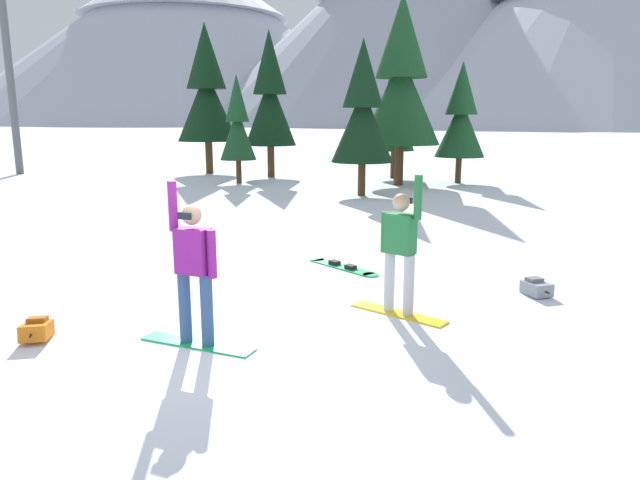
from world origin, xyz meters
name	(u,v)px	position (x,y,z in m)	size (l,w,h in m)	color
ground_plane	(222,350)	(0.00, 0.00, 0.00)	(800.00, 800.00, 0.00)	white
snowboarder_foreground	(194,270)	(-0.35, 0.10, 0.96)	(1.54, 0.57, 2.02)	#19B259
snowboarder_midground	(400,249)	(2.00, 1.76, 0.95)	(1.44, 0.94, 2.01)	yellow
loose_snowboard_far_spare	(342,266)	(0.79, 4.19, 0.02)	(1.57, 1.30, 0.09)	#19B259
backpack_grey	(536,288)	(4.07, 3.11, 0.12)	(0.49, 0.55, 0.27)	gray
backpack_orange	(37,330)	(-2.40, -0.15, 0.14)	(0.47, 0.55, 0.29)	orange
pine_tree_broad	(237,125)	(-5.82, 17.30, 2.45)	(1.52, 1.52, 4.50)	#472D19
pine_tree_young	(395,109)	(0.43, 20.76, 3.09)	(1.83, 1.83, 5.68)	#472D19
pine_tree_tall	(363,111)	(-0.21, 14.42, 2.95)	(2.20, 2.20, 5.41)	#472D19
pine_tree_leaning	(401,83)	(0.85, 17.95, 4.10)	(3.22, 3.22, 7.52)	#472D19
pine_tree_short	(270,98)	(-5.24, 20.16, 3.61)	(2.37, 2.37, 6.63)	#472D19
pine_tree_slender	(207,92)	(-8.76, 21.27, 3.93)	(2.95, 2.95, 7.20)	#472D19
pine_tree_twin	(461,118)	(3.29, 19.23, 2.73)	(2.07, 2.07, 5.01)	#472D19
ski_lift_tower	(5,30)	(-17.77, 19.00, 6.75)	(3.09, 0.36, 12.11)	#595B60
peak_central_summit	(186,34)	(-104.13, 234.66, 37.01)	(191.16, 191.16, 70.84)	#B2B7C6
peak_west_ridge	(415,16)	(-7.64, 205.77, 36.35)	(152.51, 152.51, 69.57)	#9EA3B2
peak_north_spur	(606,19)	(48.05, 185.11, 30.52)	(156.29, 156.29, 58.41)	#B2B7C6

